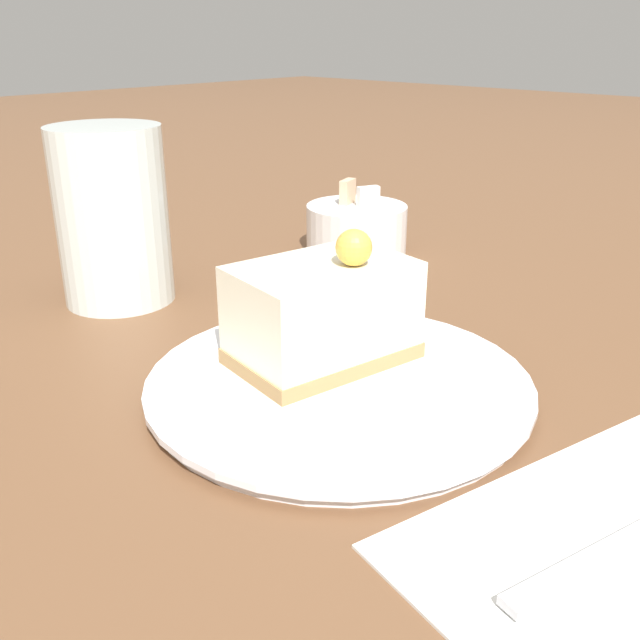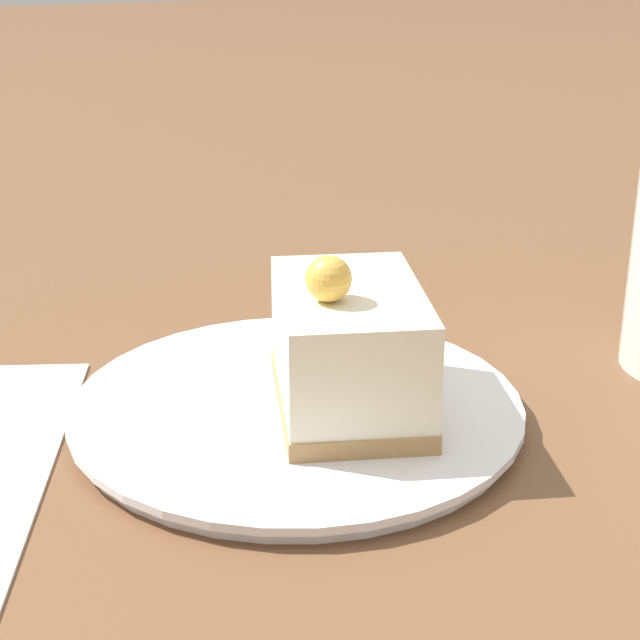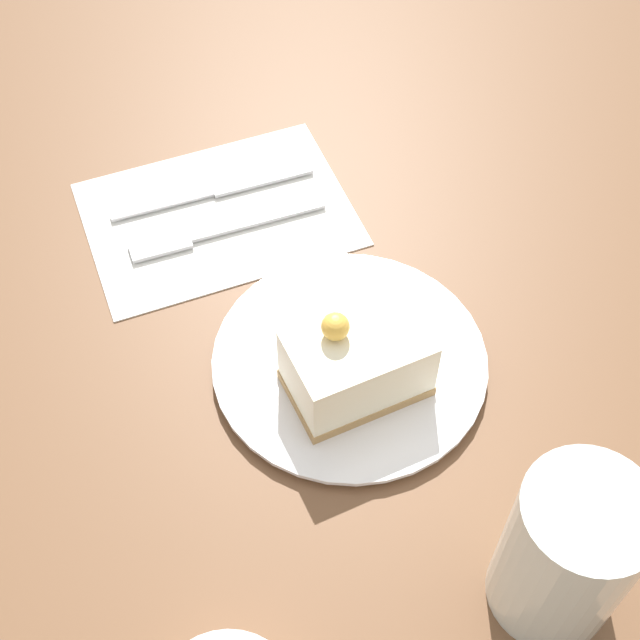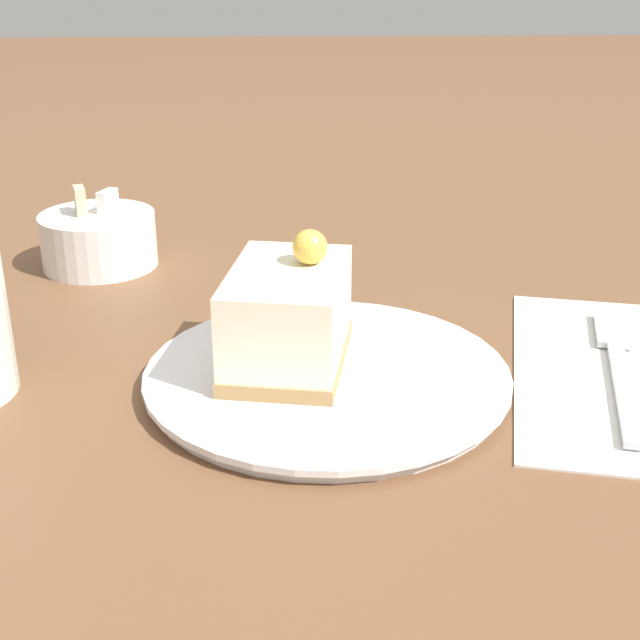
% 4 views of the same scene
% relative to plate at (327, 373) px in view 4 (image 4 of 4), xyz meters
% --- Properties ---
extents(ground_plane, '(4.00, 4.00, 0.00)m').
position_rel_plate_xyz_m(ground_plane, '(0.02, -0.00, -0.01)').
color(ground_plane, brown).
extents(plate, '(0.22, 0.22, 0.01)m').
position_rel_plate_xyz_m(plate, '(0.00, 0.00, 0.00)').
color(plate, white).
rests_on(plate, ground_plane).
extents(cake_slice, '(0.08, 0.11, 0.08)m').
position_rel_plate_xyz_m(cake_slice, '(-0.02, 0.01, 0.03)').
color(cake_slice, '#AD8451').
rests_on(cake_slice, plate).
extents(fork, '(0.06, 0.18, 0.00)m').
position_rel_plate_xyz_m(fork, '(0.18, 0.01, -0.00)').
color(fork, silver).
rests_on(fork, napkin).
extents(sugar_bowl, '(0.09, 0.09, 0.07)m').
position_rel_plate_xyz_m(sugar_bowl, '(-0.17, 0.22, 0.02)').
color(sugar_bowl, white).
rests_on(sugar_bowl, ground_plane).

